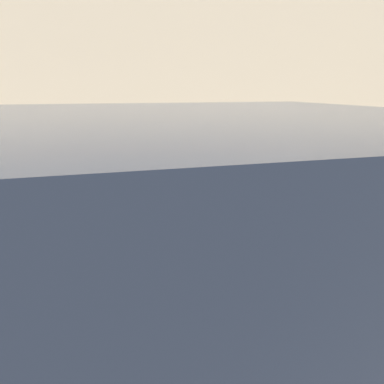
{
  "coord_description": "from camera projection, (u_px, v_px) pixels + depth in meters",
  "views": [
    {
      "loc": [
        -0.27,
        -1.58,
        1.86
      ],
      "look_at": [
        0.37,
        1.17,
        1.08
      ],
      "focal_mm": 35.0,
      "sensor_mm": 36.0,
      "label": 1
    }
  ],
  "objects": [
    {
      "name": "sidewalk",
      "position": [
        137.0,
        258.0,
        4.08
      ],
      "size": [
        24.0,
        2.8,
        0.14
      ],
      "color": "#9E9B96",
      "rests_on": "ground_plane"
    },
    {
      "name": "building_facade",
      "position": [
        115.0,
        24.0,
        5.94
      ],
      "size": [
        24.0,
        0.3,
        5.7
      ],
      "color": "tan",
      "rests_on": "ground_plane"
    },
    {
      "name": "parking_meter",
      "position": [
        192.0,
        178.0,
        2.9
      ],
      "size": [
        0.2,
        0.13,
        1.47
      ],
      "color": "#2D2D30",
      "rests_on": "sidewalk"
    }
  ]
}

